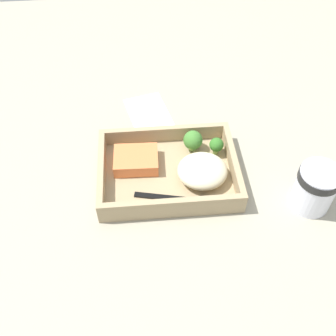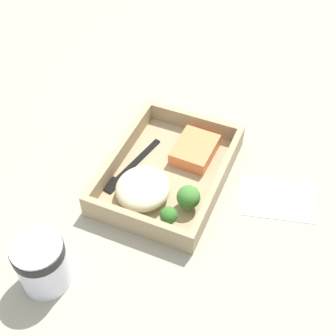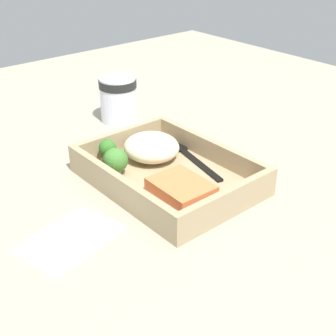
{
  "view_description": "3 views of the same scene",
  "coord_description": "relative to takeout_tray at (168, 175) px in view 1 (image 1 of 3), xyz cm",
  "views": [
    {
      "loc": [
        -4.42,
        -51.66,
        62.99
      ],
      "look_at": [
        0.0,
        0.0,
        2.7
      ],
      "focal_mm": 42.0,
      "sensor_mm": 36.0,
      "label": 1
    },
    {
      "loc": [
        52.97,
        22.44,
        66.08
      ],
      "look_at": [
        0.0,
        0.0,
        2.7
      ],
      "focal_mm": 50.0,
      "sensor_mm": 36.0,
      "label": 2
    },
    {
      "loc": [
        -50.86,
        43.18,
        39.46
      ],
      "look_at": [
        0.0,
        0.0,
        2.7
      ],
      "focal_mm": 50.0,
      "sensor_mm": 36.0,
      "label": 3
    }
  ],
  "objects": [
    {
      "name": "mashed_potatoes",
      "position": [
        6.71,
        -1.91,
        2.78
      ],
      "size": [
        10.06,
        9.52,
        4.36
      ],
      "primitive_type": "ellipsoid",
      "color": "beige",
      "rests_on": "takeout_tray"
    },
    {
      "name": "receipt_slip",
      "position": [
        -2.99,
        20.13,
        -0.48
      ],
      "size": [
        12.09,
        15.07,
        0.24
      ],
      "primitive_type": "cube",
      "rotation": [
        0.0,
        0.0,
        0.24
      ],
      "color": "white",
      "rests_on": "ground_plane"
    },
    {
      "name": "ground_plane",
      "position": [
        0.0,
        0.0,
        -1.6
      ],
      "size": [
        160.0,
        160.0,
        2.0
      ],
      "primitive_type": "cube",
      "color": "#9D9883"
    },
    {
      "name": "salmon_fillet",
      "position": [
        -6.39,
        2.84,
        1.97
      ],
      "size": [
        9.28,
        7.44,
        2.75
      ],
      "primitive_type": "cube",
      "rotation": [
        0.0,
        0.0,
        -0.03
      ],
      "color": "#ED7943",
      "rests_on": "takeout_tray"
    },
    {
      "name": "paper_cup",
      "position": [
        26.86,
        -9.1,
        4.67
      ],
      "size": [
        7.84,
        7.84,
        9.43
      ],
      "color": "white",
      "rests_on": "ground_plane"
    },
    {
      "name": "broccoli_floret_1",
      "position": [
        5.83,
        6.25,
        3.24
      ],
      "size": [
        4.1,
        4.1,
        4.79
      ],
      "color": "#82AF5B",
      "rests_on": "takeout_tray"
    },
    {
      "name": "takeout_tray",
      "position": [
        0.0,
        0.0,
        0.0
      ],
      "size": [
        27.91,
        20.56,
        1.2
      ],
      "primitive_type": "cube",
      "color": "tan",
      "rests_on": "ground_plane"
    },
    {
      "name": "broccoli_floret_2",
      "position": [
        10.61,
        4.62,
        3.07
      ],
      "size": [
        3.03,
        3.03,
        4.12
      ],
      "color": "#7F9F4F",
      "rests_on": "takeout_tray"
    },
    {
      "name": "fork",
      "position": [
        1.76,
        -7.05,
        0.82
      ],
      "size": [
        15.79,
        4.97,
        0.44
      ],
      "color": "black",
      "rests_on": "takeout_tray"
    },
    {
      "name": "tray_rim",
      "position": [
        0.0,
        0.0,
        2.4
      ],
      "size": [
        27.91,
        20.56,
        3.6
      ],
      "color": "tan",
      "rests_on": "takeout_tray"
    }
  ]
}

